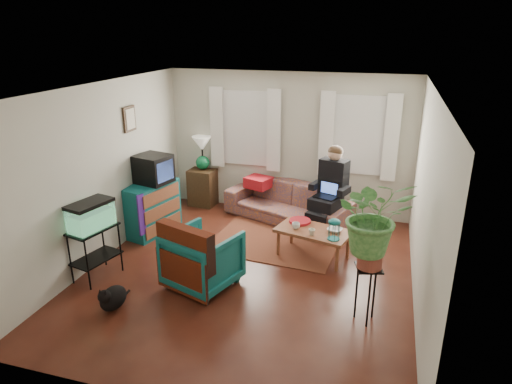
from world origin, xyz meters
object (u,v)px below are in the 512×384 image
(side_table, at_px, (204,187))
(coffee_table, at_px, (313,243))
(sofa, at_px, (288,197))
(plant_stand, at_px, (366,294))
(aquarium_stand, at_px, (96,253))
(armchair, at_px, (203,256))
(dresser, at_px, (151,208))

(side_table, relative_size, coffee_table, 0.66)
(sofa, relative_size, coffee_table, 2.09)
(sofa, distance_m, plant_stand, 3.13)
(aquarium_stand, xyz_separation_m, armchair, (1.50, 0.23, 0.06))
(sofa, xyz_separation_m, coffee_table, (0.68, -1.29, -0.22))
(aquarium_stand, relative_size, armchair, 0.87)
(coffee_table, bearing_deg, armchair, -122.59)
(aquarium_stand, height_order, coffee_table, aquarium_stand)
(dresser, relative_size, plant_stand, 1.34)
(aquarium_stand, relative_size, plant_stand, 1.03)
(sofa, bearing_deg, aquarium_stand, -108.19)
(sofa, relative_size, plant_stand, 3.14)
(sofa, bearing_deg, dresser, -131.48)
(sofa, xyz_separation_m, armchair, (-0.62, -2.50, -0.01))
(sofa, distance_m, side_table, 1.80)
(aquarium_stand, xyz_separation_m, coffee_table, (2.80, 1.44, -0.15))
(side_table, distance_m, coffee_table, 2.93)
(side_table, height_order, armchair, armchair)
(side_table, distance_m, dresser, 1.52)
(side_table, xyz_separation_m, armchair, (1.15, -2.82, 0.07))
(aquarium_stand, height_order, plant_stand, aquarium_stand)
(side_table, relative_size, plant_stand, 0.99)
(aquarium_stand, xyz_separation_m, plant_stand, (3.67, 0.01, -0.01))
(sofa, relative_size, side_table, 3.17)
(dresser, relative_size, coffee_table, 0.89)
(sofa, height_order, aquarium_stand, sofa)
(sofa, distance_m, armchair, 2.58)
(dresser, bearing_deg, armchair, -27.99)
(aquarium_stand, distance_m, plant_stand, 3.67)
(aquarium_stand, bearing_deg, plant_stand, 13.32)
(side_table, bearing_deg, sofa, -10.06)
(armchair, distance_m, plant_stand, 2.18)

